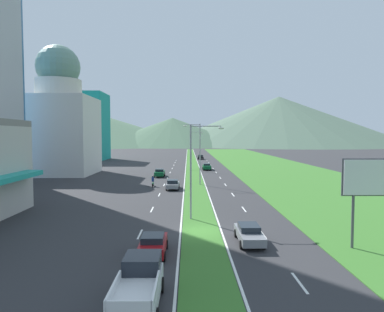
# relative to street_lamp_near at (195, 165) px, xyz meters

# --- Properties ---
(ground_plane) EXTENTS (600.00, 600.00, 0.00)m
(ground_plane) POSITION_rel_street_lamp_near_xyz_m (0.47, -4.45, -5.35)
(ground_plane) COLOR #2D2D30
(grass_median) EXTENTS (3.20, 240.00, 0.06)m
(grass_median) POSITION_rel_street_lamp_near_xyz_m (0.47, 55.55, -5.32)
(grass_median) COLOR #387028
(grass_median) RESTS_ON ground_plane
(grass_verge_right) EXTENTS (24.00, 240.00, 0.06)m
(grass_verge_right) POSITION_rel_street_lamp_near_xyz_m (21.07, 55.55, -5.32)
(grass_verge_right) COLOR #387028
(grass_verge_right) RESTS_ON ground_plane
(lane_dash_left_1) EXTENTS (0.16, 2.80, 0.01)m
(lane_dash_left_1) POSITION_rel_street_lamp_near_xyz_m (-4.63, -14.79, -5.35)
(lane_dash_left_1) COLOR silver
(lane_dash_left_1) RESTS_ON ground_plane
(lane_dash_left_2) EXTENTS (0.16, 2.80, 0.01)m
(lane_dash_left_2) POSITION_rel_street_lamp_near_xyz_m (-4.63, -5.12, -5.35)
(lane_dash_left_2) COLOR silver
(lane_dash_left_2) RESTS_ON ground_plane
(lane_dash_left_3) EXTENTS (0.16, 2.80, 0.01)m
(lane_dash_left_3) POSITION_rel_street_lamp_near_xyz_m (-4.63, 4.54, -5.35)
(lane_dash_left_3) COLOR silver
(lane_dash_left_3) RESTS_ON ground_plane
(lane_dash_left_4) EXTENTS (0.16, 2.80, 0.01)m
(lane_dash_left_4) POSITION_rel_street_lamp_near_xyz_m (-4.63, 14.20, -5.35)
(lane_dash_left_4) COLOR silver
(lane_dash_left_4) RESTS_ON ground_plane
(lane_dash_left_5) EXTENTS (0.16, 2.80, 0.01)m
(lane_dash_left_5) POSITION_rel_street_lamp_near_xyz_m (-4.63, 23.87, -5.35)
(lane_dash_left_5) COLOR silver
(lane_dash_left_5) RESTS_ON ground_plane
(lane_dash_left_6) EXTENTS (0.16, 2.80, 0.01)m
(lane_dash_left_6) POSITION_rel_street_lamp_near_xyz_m (-4.63, 33.53, -5.35)
(lane_dash_left_6) COLOR silver
(lane_dash_left_6) RESTS_ON ground_plane
(lane_dash_left_7) EXTENTS (0.16, 2.80, 0.01)m
(lane_dash_left_7) POSITION_rel_street_lamp_near_xyz_m (-4.63, 43.20, -5.35)
(lane_dash_left_7) COLOR silver
(lane_dash_left_7) RESTS_ON ground_plane
(lane_dash_left_8) EXTENTS (0.16, 2.80, 0.01)m
(lane_dash_left_8) POSITION_rel_street_lamp_near_xyz_m (-4.63, 52.86, -5.35)
(lane_dash_left_8) COLOR silver
(lane_dash_left_8) RESTS_ON ground_plane
(lane_dash_left_9) EXTENTS (0.16, 2.80, 0.01)m
(lane_dash_left_9) POSITION_rel_street_lamp_near_xyz_m (-4.63, 62.52, -5.35)
(lane_dash_left_9) COLOR silver
(lane_dash_left_9) RESTS_ON ground_plane
(lane_dash_left_10) EXTENTS (0.16, 2.80, 0.01)m
(lane_dash_left_10) POSITION_rel_street_lamp_near_xyz_m (-4.63, 72.19, -5.35)
(lane_dash_left_10) COLOR silver
(lane_dash_left_10) RESTS_ON ground_plane
(lane_dash_left_11) EXTENTS (0.16, 2.80, 0.01)m
(lane_dash_left_11) POSITION_rel_street_lamp_near_xyz_m (-4.63, 81.85, -5.35)
(lane_dash_left_11) COLOR silver
(lane_dash_left_11) RESTS_ON ground_plane
(lane_dash_right_1) EXTENTS (0.16, 2.80, 0.01)m
(lane_dash_right_1) POSITION_rel_street_lamp_near_xyz_m (5.57, -14.79, -5.35)
(lane_dash_right_1) COLOR silver
(lane_dash_right_1) RESTS_ON ground_plane
(lane_dash_right_2) EXTENTS (0.16, 2.80, 0.01)m
(lane_dash_right_2) POSITION_rel_street_lamp_near_xyz_m (5.57, -5.12, -5.35)
(lane_dash_right_2) COLOR silver
(lane_dash_right_2) RESTS_ON ground_plane
(lane_dash_right_3) EXTENTS (0.16, 2.80, 0.01)m
(lane_dash_right_3) POSITION_rel_street_lamp_near_xyz_m (5.57, 4.54, -5.35)
(lane_dash_right_3) COLOR silver
(lane_dash_right_3) RESTS_ON ground_plane
(lane_dash_right_4) EXTENTS (0.16, 2.80, 0.01)m
(lane_dash_right_4) POSITION_rel_street_lamp_near_xyz_m (5.57, 14.20, -5.35)
(lane_dash_right_4) COLOR silver
(lane_dash_right_4) RESTS_ON ground_plane
(lane_dash_right_5) EXTENTS (0.16, 2.80, 0.01)m
(lane_dash_right_5) POSITION_rel_street_lamp_near_xyz_m (5.57, 23.87, -5.35)
(lane_dash_right_5) COLOR silver
(lane_dash_right_5) RESTS_ON ground_plane
(lane_dash_right_6) EXTENTS (0.16, 2.80, 0.01)m
(lane_dash_right_6) POSITION_rel_street_lamp_near_xyz_m (5.57, 33.53, -5.35)
(lane_dash_right_6) COLOR silver
(lane_dash_right_6) RESTS_ON ground_plane
(lane_dash_right_7) EXTENTS (0.16, 2.80, 0.01)m
(lane_dash_right_7) POSITION_rel_street_lamp_near_xyz_m (5.57, 43.20, -5.35)
(lane_dash_right_7) COLOR silver
(lane_dash_right_7) RESTS_ON ground_plane
(lane_dash_right_8) EXTENTS (0.16, 2.80, 0.01)m
(lane_dash_right_8) POSITION_rel_street_lamp_near_xyz_m (5.57, 52.86, -5.35)
(lane_dash_right_8) COLOR silver
(lane_dash_right_8) RESTS_ON ground_plane
(lane_dash_right_9) EXTENTS (0.16, 2.80, 0.01)m
(lane_dash_right_9) POSITION_rel_street_lamp_near_xyz_m (5.57, 62.52, -5.35)
(lane_dash_right_9) COLOR silver
(lane_dash_right_9) RESTS_ON ground_plane
(lane_dash_right_10) EXTENTS (0.16, 2.80, 0.01)m
(lane_dash_right_10) POSITION_rel_street_lamp_near_xyz_m (5.57, 72.19, -5.35)
(lane_dash_right_10) COLOR silver
(lane_dash_right_10) RESTS_ON ground_plane
(lane_dash_right_11) EXTENTS (0.16, 2.80, 0.01)m
(lane_dash_right_11) POSITION_rel_street_lamp_near_xyz_m (5.57, 81.85, -5.35)
(lane_dash_right_11) COLOR silver
(lane_dash_right_11) RESTS_ON ground_plane
(edge_line_median_left) EXTENTS (0.16, 240.00, 0.01)m
(edge_line_median_left) POSITION_rel_street_lamp_near_xyz_m (-1.28, 55.55, -5.35)
(edge_line_median_left) COLOR silver
(edge_line_median_left) RESTS_ON ground_plane
(edge_line_median_right) EXTENTS (0.16, 240.00, 0.01)m
(edge_line_median_right) POSITION_rel_street_lamp_near_xyz_m (2.22, 55.55, -5.35)
(edge_line_median_right) COLOR silver
(edge_line_median_right) RESTS_ON ground_plane
(domed_building) EXTENTS (14.21, 14.21, 27.07)m
(domed_building) POSITION_rel_street_lamp_near_xyz_m (-27.87, 40.50, 5.94)
(domed_building) COLOR silver
(domed_building) RESTS_ON ground_plane
(midrise_colored) EXTENTS (14.55, 14.55, 22.37)m
(midrise_colored) POSITION_rel_street_lamp_near_xyz_m (-35.76, 84.46, 5.83)
(midrise_colored) COLOR teal
(midrise_colored) RESTS_ON ground_plane
(hill_far_left) EXTENTS (196.98, 196.98, 30.19)m
(hill_far_left) POSITION_rel_street_lamp_near_xyz_m (-89.67, 266.59, 9.74)
(hill_far_left) COLOR #47664C
(hill_far_left) RESTS_ON ground_plane
(hill_far_center) EXTENTS (124.23, 124.23, 22.41)m
(hill_far_center) POSITION_rel_street_lamp_near_xyz_m (-13.28, 246.57, 5.85)
(hill_far_center) COLOR #47664C
(hill_far_center) RESTS_ON ground_plane
(hill_far_right) EXTENTS (213.08, 213.08, 42.69)m
(hill_far_right) POSITION_rel_street_lamp_near_xyz_m (79.55, 275.84, 15.99)
(hill_far_right) COLOR #516B56
(hill_far_right) RESTS_ON ground_plane
(street_lamp_near) EXTENTS (3.29, 0.39, 9.24)m
(street_lamp_near) POSITION_rel_street_lamp_near_xyz_m (0.00, 0.00, 0.00)
(street_lamp_near) COLOR #99999E
(street_lamp_near) RESTS_ON ground_plane
(street_lamp_mid) EXTENTS (2.86, 0.41, 10.14)m
(street_lamp_mid) POSITION_rel_street_lamp_near_xyz_m (1.05, 23.94, 0.42)
(street_lamp_mid) COLOR #99999E
(street_lamp_mid) RESTS_ON ground_plane
(street_lamp_far) EXTENTS (3.02, 0.36, 9.17)m
(street_lamp_far) POSITION_rel_street_lamp_near_xyz_m (0.24, 47.83, -0.06)
(street_lamp_far) COLOR #99999E
(street_lamp_far) RESTS_ON ground_plane
(billboard_roadside) EXTENTS (5.38, 0.28, 6.56)m
(billboard_roadside) POSITION_rel_street_lamp_near_xyz_m (13.05, -9.02, -0.44)
(billboard_roadside) COLOR #4C4C51
(billboard_roadside) RESTS_ON ground_plane
(car_0) EXTENTS (1.87, 4.08, 1.44)m
(car_0) POSITION_rel_street_lamp_near_xyz_m (-3.03, -10.16, -4.61)
(car_0) COLOR maroon
(car_0) RESTS_ON ground_plane
(car_1) EXTENTS (1.86, 4.73, 1.36)m
(car_1) POSITION_rel_street_lamp_near_xyz_m (4.04, -7.45, -4.64)
(car_1) COLOR slate
(car_1) RESTS_ON ground_plane
(car_2) EXTENTS (1.98, 4.66, 1.56)m
(car_2) POSITION_rel_street_lamp_near_xyz_m (-6.31, 35.51, -4.56)
(car_2) COLOR #0C5128
(car_2) RESTS_ON ground_plane
(car_3) EXTENTS (2.02, 4.17, 1.50)m
(car_3) POSITION_rel_street_lamp_near_xyz_m (3.63, 86.20, -4.58)
(car_3) COLOR black
(car_3) RESTS_ON ground_plane
(car_4) EXTENTS (2.02, 4.73, 1.51)m
(car_4) POSITION_rel_street_lamp_near_xyz_m (3.80, 49.32, -4.57)
(car_4) COLOR #0C5128
(car_4) RESTS_ON ground_plane
(car_5) EXTENTS (1.99, 4.50, 1.45)m
(car_5) POSITION_rel_street_lamp_near_xyz_m (-2.99, 19.29, -4.61)
(car_5) COLOR slate
(car_5) RESTS_ON ground_plane
(pickup_truck_0) EXTENTS (2.18, 5.40, 2.00)m
(pickup_truck_0) POSITION_rel_street_lamp_near_xyz_m (-2.99, -17.19, -4.37)
(pickup_truck_0) COLOR silver
(pickup_truck_0) RESTS_ON ground_plane
(motorcycle_rider) EXTENTS (0.36, 2.00, 1.80)m
(motorcycle_rider) POSITION_rel_street_lamp_near_xyz_m (-6.30, 21.98, -4.61)
(motorcycle_rider) COLOR black
(motorcycle_rider) RESTS_ON ground_plane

